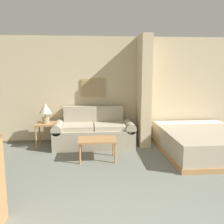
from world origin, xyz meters
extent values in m
cube|color=#CCB78E|center=(0.00, 4.43, 1.30)|extent=(7.77, 0.12, 2.60)
cube|color=#70644E|center=(0.00, 4.36, 0.03)|extent=(7.77, 0.02, 0.06)
cube|color=tan|center=(-0.26, 4.35, 1.36)|extent=(0.60, 0.02, 0.43)
cube|color=#9E845B|center=(-0.26, 4.34, 1.36)|extent=(0.53, 0.01, 0.36)
cube|color=#CCB78E|center=(0.93, 4.03, 1.30)|extent=(0.24, 0.69, 2.60)
cube|color=tan|center=(-0.26, 3.91, 0.22)|extent=(1.45, 0.84, 0.45)
cube|color=tan|center=(-0.26, 4.23, 0.69)|extent=(1.45, 0.20, 0.48)
cube|color=tan|center=(-1.09, 3.91, 0.22)|extent=(0.21, 0.84, 0.45)
cylinder|color=tan|center=(-1.09, 3.91, 0.49)|extent=(0.23, 0.84, 0.23)
cube|color=tan|center=(0.57, 3.91, 0.22)|extent=(0.21, 0.84, 0.45)
cylinder|color=tan|center=(0.57, 3.91, 0.49)|extent=(0.23, 0.84, 0.23)
cube|color=#BAAF94|center=(-0.62, 3.86, 0.50)|extent=(0.70, 0.60, 0.10)
cube|color=#BAAF94|center=(0.10, 3.86, 0.50)|extent=(0.70, 0.60, 0.10)
cube|color=#B27F4C|center=(-0.21, 3.03, 0.42)|extent=(0.77, 0.50, 0.04)
cylinder|color=#B27F4C|center=(-0.55, 2.82, 0.20)|extent=(0.04, 0.04, 0.40)
cylinder|color=#B27F4C|center=(0.14, 2.82, 0.20)|extent=(0.04, 0.04, 0.40)
cylinder|color=#B27F4C|center=(-0.55, 3.24, 0.20)|extent=(0.04, 0.04, 0.40)
cylinder|color=#B27F4C|center=(0.14, 3.24, 0.20)|extent=(0.04, 0.04, 0.40)
cube|color=#B27F4C|center=(-1.38, 3.99, 0.56)|extent=(0.47, 0.47, 0.04)
cylinder|color=#B27F4C|center=(-1.58, 3.78, 0.27)|extent=(0.04, 0.04, 0.54)
cylinder|color=#B27F4C|center=(-1.17, 3.78, 0.27)|extent=(0.04, 0.04, 0.54)
cylinder|color=#B27F4C|center=(-1.58, 4.19, 0.27)|extent=(0.04, 0.04, 0.54)
cylinder|color=#B27F4C|center=(-1.17, 4.19, 0.27)|extent=(0.04, 0.04, 0.54)
cylinder|color=tan|center=(-1.38, 3.99, 0.64)|extent=(0.16, 0.16, 0.14)
cylinder|color=tan|center=(-1.38, 3.99, 0.76)|extent=(0.02, 0.02, 0.10)
cone|color=beige|center=(-1.38, 3.99, 0.92)|extent=(0.29, 0.29, 0.23)
cube|color=#B27F4C|center=(2.12, 3.22, 0.05)|extent=(1.78, 2.18, 0.10)
cube|color=tan|center=(2.12, 3.22, 0.31)|extent=(1.74, 2.14, 0.41)
cube|color=white|center=(2.12, 4.07, 0.46)|extent=(1.62, 0.36, 0.10)
camera|label=1|loc=(-0.32, -1.82, 1.82)|focal=40.00mm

